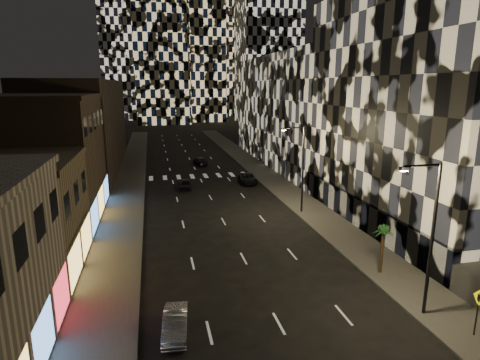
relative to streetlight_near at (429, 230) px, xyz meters
name	(u,v)px	position (x,y,z in m)	size (l,w,h in m)	color
sidewalk_left	(130,179)	(-18.35, 40.00, -5.28)	(4.00, 120.00, 0.15)	#47443F
sidewalk_right	(263,173)	(1.65, 40.00, -5.28)	(4.00, 120.00, 0.15)	#47443F
curb_left	(145,178)	(-16.25, 40.00, -5.28)	(0.20, 120.00, 0.15)	#4C4C47
curb_right	(250,173)	(-0.45, 40.00, -5.28)	(0.20, 120.00, 0.15)	#4C4C47
retail_tan	(2,221)	(-25.35, 11.00, -1.35)	(10.00, 10.00, 8.00)	brown
retail_brown	(44,161)	(-25.35, 23.50, 0.65)	(10.00, 15.00, 12.00)	#493829
retail_filler_left	(85,125)	(-25.35, 50.00, 1.65)	(10.00, 40.00, 14.00)	#493829
midrise_right	(442,110)	(11.65, 14.50, 5.65)	(16.00, 25.00, 22.00)	#232326
midrise_base	(360,212)	(3.95, 14.50, -3.85)	(0.60, 25.00, 3.00)	#383838
midrise_filler_right	(309,111)	(11.65, 47.00, 3.65)	(16.00, 40.00, 18.00)	#232326
streetlight_near	(429,230)	(0.00, 0.00, 0.00)	(2.55, 0.25, 9.00)	black
streetlight_far	(301,163)	(0.00, 20.00, 0.00)	(2.55, 0.25, 9.00)	black
car_silver_parked	(175,323)	(-14.15, 1.30, -4.74)	(1.30, 3.72, 1.22)	#939498
car_dark_midlane	(186,184)	(-10.94, 32.65, -4.71)	(1.52, 3.77, 1.29)	black
car_dark_oncoming	(200,161)	(-7.04, 48.82, -4.70)	(1.83, 4.50, 1.31)	black
car_dark_rightlane	(248,178)	(-2.23, 34.18, -4.68)	(2.22, 4.82, 1.34)	black
ped_sign	(478,305)	(1.49, -2.48, -3.42)	(0.18, 0.87, 2.64)	black
palm_tree	(383,234)	(0.65, 5.33, -2.30)	(1.79, 1.79, 3.52)	#47331E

